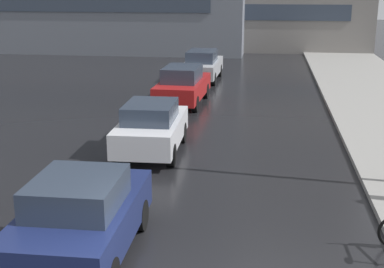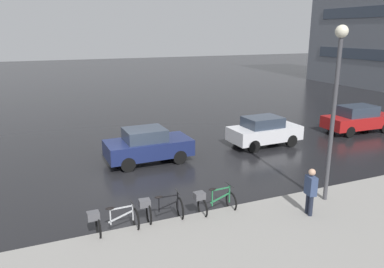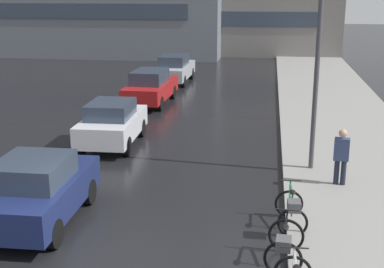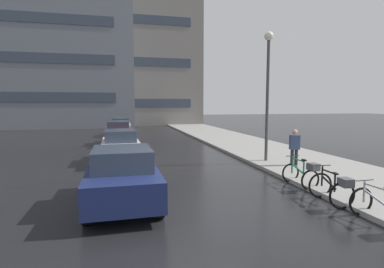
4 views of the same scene
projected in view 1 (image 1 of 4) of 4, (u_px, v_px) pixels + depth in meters
car_navy at (81, 216)px, 9.76m from camera, size 1.92×3.89×1.60m
car_white at (151, 127)px, 15.80m from camera, size 1.81×3.78×1.55m
car_red at (183, 85)px, 22.18m from camera, size 1.85×4.34×1.61m
car_silver at (202, 65)px, 27.61m from camera, size 1.77×4.42×1.57m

